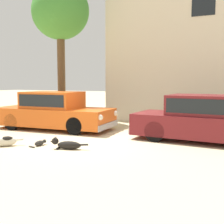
{
  "coord_description": "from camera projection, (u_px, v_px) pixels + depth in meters",
  "views": [
    {
      "loc": [
        4.5,
        -7.81,
        1.83
      ],
      "look_at": [
        0.81,
        0.2,
        0.9
      ],
      "focal_mm": 46.72,
      "sensor_mm": 36.0,
      "label": 1
    }
  ],
  "objects": [
    {
      "name": "ground_plane",
      "position": [
        86.0,
        140.0,
        9.12
      ],
      "size": [
        80.0,
        80.0,
        0.0
      ],
      "primitive_type": "plane",
      "color": "#CCB78E"
    },
    {
      "name": "stray_dog_tan",
      "position": [
        66.0,
        144.0,
        7.88
      ],
      "size": [
        1.05,
        0.4,
        0.34
      ],
      "rotation": [
        0.0,
        0.0,
        3.41
      ],
      "color": "black",
      "rests_on": "ground_plane"
    },
    {
      "name": "stray_dog_spotted",
      "position": [
        3.0,
        141.0,
        8.21
      ],
      "size": [
        0.78,
        0.82,
        0.38
      ],
      "rotation": [
        0.0,
        0.0,
        3.95
      ],
      "color": "beige",
      "rests_on": "ground_plane"
    },
    {
      "name": "parked_sedan_second",
      "position": [
        202.0,
        118.0,
        8.92
      ],
      "size": [
        4.34,
        1.94,
        1.42
      ],
      "rotation": [
        0.0,
        0.0,
        -0.06
      ],
      "color": "maroon",
      "rests_on": "ground_plane"
    },
    {
      "name": "parked_sedan_nearest",
      "position": [
        54.0,
        111.0,
        11.19
      ],
      "size": [
        4.73,
        1.99,
        1.44
      ],
      "rotation": [
        0.0,
        0.0,
        0.05
      ],
      "color": "#D15619",
      "rests_on": "ground_plane"
    },
    {
      "name": "acacia_tree_left",
      "position": [
        60.0,
        13.0,
        13.02
      ],
      "size": [
        2.64,
        2.38,
        6.21
      ],
      "color": "brown",
      "rests_on": "ground_plane"
    },
    {
      "name": "stray_cat",
      "position": [
        40.0,
        143.0,
        8.31
      ],
      "size": [
        0.25,
        0.56,
        0.16
      ],
      "rotation": [
        0.0,
        0.0,
        1.47
      ],
      "color": "#2D2B28",
      "rests_on": "ground_plane"
    }
  ]
}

